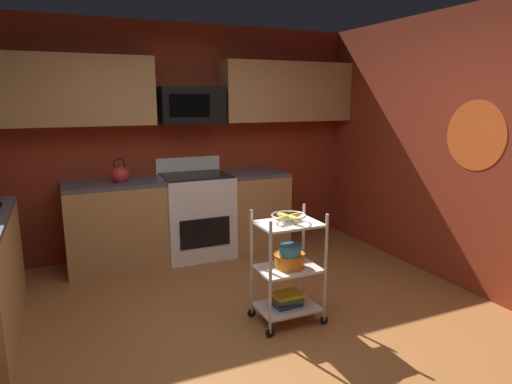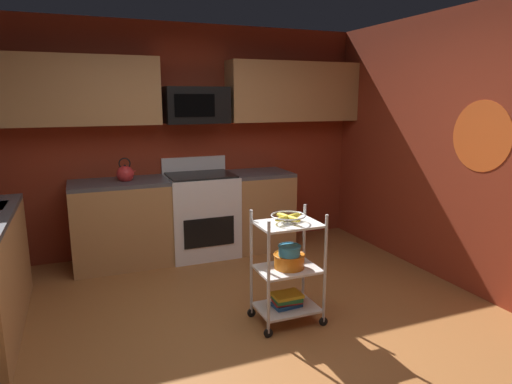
# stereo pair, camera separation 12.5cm
# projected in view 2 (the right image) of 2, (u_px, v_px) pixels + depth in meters

# --- Properties ---
(floor) EXTENTS (4.40, 4.80, 0.04)m
(floor) POSITION_uv_depth(u_px,v_px,m) (257.00, 351.00, 3.23)
(floor) COLOR #995B2D
(floor) RESTS_ON ground
(wall_back) EXTENTS (4.52, 0.06, 2.60)m
(wall_back) POSITION_uv_depth(u_px,v_px,m) (179.00, 140.00, 5.16)
(wall_back) COLOR maroon
(wall_back) RESTS_ON ground
(wall_right) EXTENTS (0.06, 4.80, 2.60)m
(wall_right) POSITION_uv_depth(u_px,v_px,m) (500.00, 156.00, 3.77)
(wall_right) COLOR maroon
(wall_right) RESTS_ON ground
(wall_flower_decal) EXTENTS (0.00, 0.63, 0.63)m
(wall_flower_decal) POSITION_uv_depth(u_px,v_px,m) (481.00, 136.00, 3.90)
(wall_flower_decal) COLOR #E5591E
(counter_run) EXTENTS (3.43, 2.28, 0.92)m
(counter_run) POSITION_uv_depth(u_px,v_px,m) (120.00, 236.00, 4.33)
(counter_run) COLOR #B27F4C
(counter_run) RESTS_ON ground
(oven_range) EXTENTS (0.76, 0.65, 1.10)m
(oven_range) POSITION_uv_depth(u_px,v_px,m) (201.00, 214.00, 5.10)
(oven_range) COLOR white
(oven_range) RESTS_ON ground
(upper_cabinets) EXTENTS (4.40, 0.33, 0.70)m
(upper_cabinets) POSITION_uv_depth(u_px,v_px,m) (177.00, 91.00, 4.86)
(upper_cabinets) COLOR #B27F4C
(microwave) EXTENTS (0.70, 0.39, 0.40)m
(microwave) POSITION_uv_depth(u_px,v_px,m) (196.00, 105.00, 4.94)
(microwave) COLOR black
(rolling_cart) EXTENTS (0.55, 0.38, 0.91)m
(rolling_cart) POSITION_uv_depth(u_px,v_px,m) (287.00, 269.00, 3.53)
(rolling_cart) COLOR silver
(rolling_cart) RESTS_ON ground
(fruit_bowl) EXTENTS (0.27, 0.27, 0.07)m
(fruit_bowl) POSITION_uv_depth(u_px,v_px,m) (288.00, 217.00, 3.44)
(fruit_bowl) COLOR silver
(fruit_bowl) RESTS_ON rolling_cart
(mixing_bowl_large) EXTENTS (0.25, 0.25, 0.11)m
(mixing_bowl_large) POSITION_uv_depth(u_px,v_px,m) (289.00, 260.00, 3.52)
(mixing_bowl_large) COLOR orange
(mixing_bowl_large) RESTS_ON rolling_cart
(mixing_bowl_small) EXTENTS (0.18, 0.18, 0.08)m
(mixing_bowl_small) POSITION_uv_depth(u_px,v_px,m) (289.00, 250.00, 3.47)
(mixing_bowl_small) COLOR #338CBF
(mixing_bowl_small) RESTS_ON rolling_cart
(book_stack) EXTENTS (0.23, 0.18, 0.11)m
(book_stack) POSITION_uv_depth(u_px,v_px,m) (287.00, 300.00, 3.58)
(book_stack) COLOR #1E4C8C
(book_stack) RESTS_ON rolling_cart
(kettle) EXTENTS (0.21, 0.18, 0.26)m
(kettle) POSITION_uv_depth(u_px,v_px,m) (125.00, 174.00, 4.69)
(kettle) COLOR red
(kettle) RESTS_ON counter_run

